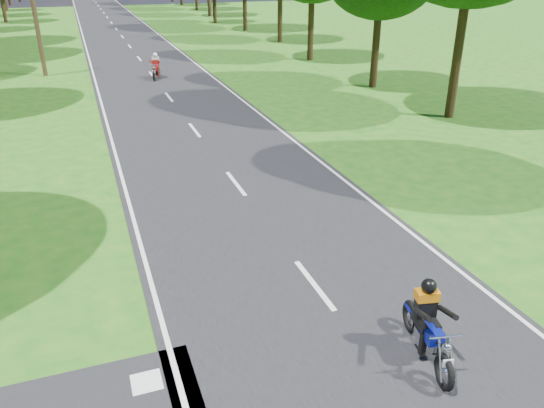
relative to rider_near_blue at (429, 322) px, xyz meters
name	(u,v)px	position (x,y,z in m)	size (l,w,h in m)	color
ground	(359,343)	(-0.91, 0.72, -0.76)	(160.00, 160.00, 0.00)	#195413
main_road	(116,29)	(-0.91, 50.72, -0.75)	(7.00, 140.00, 0.02)	black
road_markings	(117,31)	(-1.04, 48.85, -0.73)	(7.40, 140.00, 0.01)	silver
telegraph_pole	(33,3)	(-6.91, 28.72, 3.31)	(1.20, 0.26, 8.00)	#382616
rider_near_blue	(429,322)	(0.00, 0.00, 0.00)	(0.59, 1.77, 1.48)	navy
rider_far_red	(156,66)	(-0.79, 25.57, -0.02)	(0.58, 1.73, 1.44)	#B0170D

